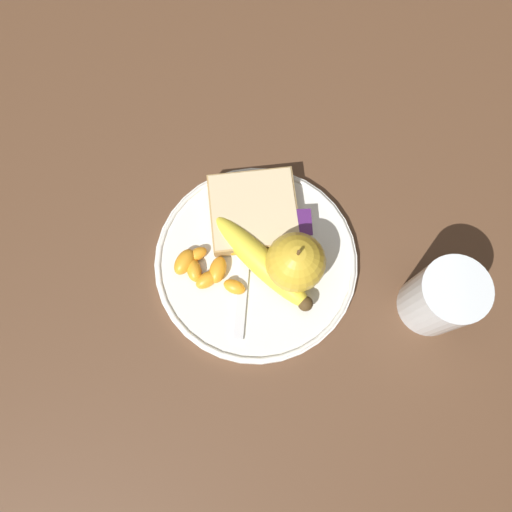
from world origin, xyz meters
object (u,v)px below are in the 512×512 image
juice_glass (441,298)px  apple (296,262)px  jam_packet (294,225)px  bread_slice (254,211)px  banana (262,262)px  plate (256,261)px  fork (245,257)px

juice_glass → apple: 0.17m
apple → jam_packet: 0.06m
bread_slice → juice_glass: bearing=149.0°
bread_slice → jam_packet: bearing=156.7°
juice_glass → jam_packet: (0.16, -0.10, -0.02)m
banana → apple: bearing=169.4°
jam_packet → juice_glass: bearing=146.8°
plate → jam_packet: 0.06m
banana → jam_packet: size_ratio=3.37×
plate → jam_packet: bearing=-141.1°
plate → juice_glass: juice_glass is taller
plate → bread_slice: 0.06m
plate → apple: apple is taller
plate → bread_slice: bread_slice is taller
juice_glass → bread_slice: bearing=-31.0°
apple → fork: bearing=-17.6°
bread_slice → fork: 0.06m
apple → banana: size_ratio=0.57×
fork → jam_packet: size_ratio=4.10×
juice_glass → apple: size_ratio=1.21×
apple → plate: bearing=-17.3°
banana → fork: 0.03m
apple → bread_slice: (0.04, -0.07, -0.02)m
apple → banana: apple is taller
plate → juice_glass: (-0.21, 0.06, 0.04)m
bread_slice → jam_packet: 0.05m
bread_slice → fork: bearing=76.5°
plate → banana: 0.02m
apple → bread_slice: apple is taller
fork → bread_slice: bearing=-6.3°
plate → jam_packet: size_ratio=6.01×
plate → apple: 0.06m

